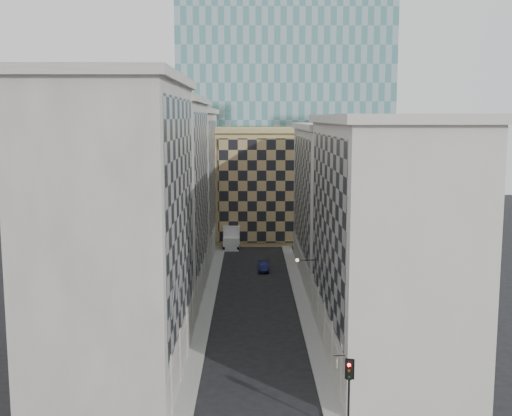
{
  "coord_description": "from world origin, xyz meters",
  "views": [
    {
      "loc": [
        -0.55,
        -39.18,
        20.46
      ],
      "look_at": [
        -0.07,
        12.52,
        13.14
      ],
      "focal_mm": 45.0,
      "sensor_mm": 36.0,
      "label": 1
    }
  ],
  "objects": [
    {
      "name": "sidewalk_east",
      "position": [
        5.25,
        30.0,
        0.07
      ],
      "size": [
        1.5,
        100.0,
        0.15
      ],
      "primitive_type": "cube",
      "color": "gray",
      "rests_on": "ground"
    },
    {
      "name": "sidewalk_west",
      "position": [
        -5.25,
        30.0,
        0.07
      ],
      "size": [
        1.5,
        100.0,
        0.15
      ],
      "primitive_type": "cube",
      "color": "gray",
      "rests_on": "ground"
    },
    {
      "name": "shop_sign",
      "position": [
        5.42,
        3.0,
        3.84
      ],
      "size": [
        0.81,
        0.71,
        0.79
      ],
      "rotation": [
        0.0,
        0.0,
        -0.02
      ],
      "color": "black",
      "rests_on": "ground"
    },
    {
      "name": "bldg_right_a",
      "position": [
        10.88,
        15.0,
        10.32
      ],
      "size": [
        10.8,
        26.8,
        20.7
      ],
      "color": "#B3AFA4",
      "rests_on": "ground"
    },
    {
      "name": "flagpoles_left",
      "position": [
        -5.9,
        6.0,
        8.0
      ],
      "size": [
        0.1,
        6.33,
        2.33
      ],
      "color": "gray",
      "rests_on": "ground"
    },
    {
      "name": "church_tower",
      "position": [
        0.0,
        82.0,
        26.95
      ],
      "size": [
        7.2,
        7.2,
        51.5
      ],
      "color": "#2D2723",
      "rests_on": "ground"
    },
    {
      "name": "dark_car",
      "position": [
        1.24,
        44.94,
        0.66
      ],
      "size": [
        1.46,
        4.03,
        1.32
      ],
      "primitive_type": "imported",
      "rotation": [
        0.0,
        0.0,
        -0.02
      ],
      "color": "#10143B",
      "rests_on": "ground"
    },
    {
      "name": "traffic_light",
      "position": [
        5.84,
        0.21,
        3.63
      ],
      "size": [
        0.6,
        0.58,
        4.86
      ],
      "rotation": [
        0.0,
        0.0,
        -0.3
      ],
      "color": "black",
      "rests_on": "sidewalk_east"
    },
    {
      "name": "bldg_left_b",
      "position": [
        -10.88,
        33.0,
        11.32
      ],
      "size": [
        10.8,
        22.8,
        22.7
      ],
      "color": "#9B9A90",
      "rests_on": "ground"
    },
    {
      "name": "box_truck",
      "position": [
        -3.49,
        60.94,
        1.52
      ],
      "size": [
        2.61,
        6.37,
        3.49
      ],
      "rotation": [
        0.0,
        0.0,
        -0.0
      ],
      "color": "silver",
      "rests_on": "ground"
    },
    {
      "name": "bldg_left_a",
      "position": [
        -10.88,
        11.0,
        11.82
      ],
      "size": [
        10.8,
        22.8,
        23.7
      ],
      "color": "gray",
      "rests_on": "ground"
    },
    {
      "name": "bracket_lamp",
      "position": [
        4.38,
        24.0,
        6.2
      ],
      "size": [
        1.98,
        0.36,
        0.36
      ],
      "color": "black",
      "rests_on": "ground"
    },
    {
      "name": "bldg_right_b",
      "position": [
        10.89,
        42.0,
        9.85
      ],
      "size": [
        10.8,
        28.8,
        19.7
      ],
      "color": "#B3AFA4",
      "rests_on": "ground"
    },
    {
      "name": "bldg_left_c",
      "position": [
        -10.88,
        55.0,
        10.83
      ],
      "size": [
        10.8,
        22.8,
        21.7
      ],
      "color": "gray",
      "rests_on": "ground"
    },
    {
      "name": "tan_block",
      "position": [
        2.0,
        67.9,
        9.44
      ],
      "size": [
        16.8,
        14.8,
        18.8
      ],
      "color": "tan",
      "rests_on": "ground"
    }
  ]
}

